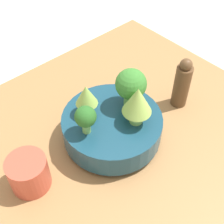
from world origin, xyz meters
TOP-DOWN VIEW (x-y plane):
  - ground_plane at (0.00, 0.00)m, footprint 6.00×6.00m
  - table at (0.00, 0.00)m, footprint 0.88×0.74m
  - bowl at (-0.01, -0.01)m, footprint 0.23×0.23m
  - romanesco_piece_near at (0.02, -0.06)m, footprint 0.05×0.05m
  - broccoli_floret_left at (-0.07, -0.02)m, footprint 0.07×0.07m
  - romanesco_piece_far at (-0.05, 0.03)m, footprint 0.07×0.07m
  - broccoli_floret_right at (0.05, -0.02)m, footprint 0.05×0.05m
  - cup at (0.20, -0.03)m, footprint 0.09×0.09m
  - pepper_mill at (-0.23, 0.02)m, footprint 0.04×0.04m

SIDE VIEW (x-z plane):
  - ground_plane at x=0.00m, z-range 0.00..0.00m
  - table at x=0.00m, z-range 0.00..0.04m
  - cup at x=0.20m, z-range 0.04..0.12m
  - bowl at x=-0.01m, z-range 0.05..0.12m
  - pepper_mill at x=-0.23m, z-range 0.04..0.19m
  - broccoli_floret_right at x=0.05m, z-range 0.13..0.20m
  - romanesco_piece_near at x=0.02m, z-range 0.13..0.21m
  - broccoli_floret_left at x=-0.07m, z-range 0.13..0.22m
  - romanesco_piece_far at x=-0.05m, z-range 0.13..0.23m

